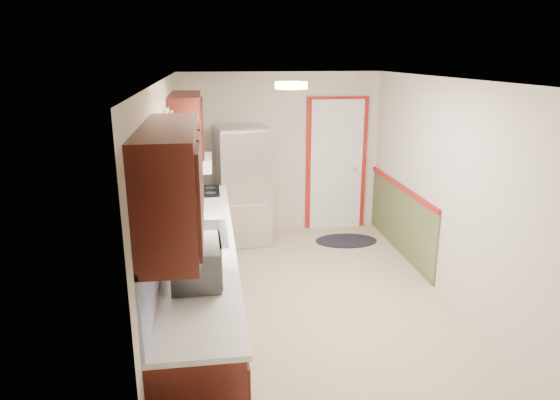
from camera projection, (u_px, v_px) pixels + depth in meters
name	position (u px, v px, depth m)	size (l,w,h in m)	color
room_shell	(316.00, 199.00, 5.15)	(3.20, 5.20, 2.52)	tan
kitchen_run	(196.00, 251.00, 4.81)	(0.63, 4.00, 2.20)	#3D130E
back_wall_trim	(349.00, 176.00, 7.47)	(1.12, 2.30, 2.08)	maroon
ceiling_fixture	(291.00, 85.00, 4.59)	(0.30, 0.30, 0.06)	#FFD88C
microwave	(197.00, 258.00, 3.82)	(0.56, 0.31, 0.38)	white
refrigerator	(243.00, 185.00, 7.11)	(0.78, 0.75, 1.68)	#B7B7BC
rug	(346.00, 241.00, 7.32)	(0.91, 0.58, 0.01)	black
cooktop	(202.00, 191.00, 6.38)	(0.45, 0.54, 0.02)	black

